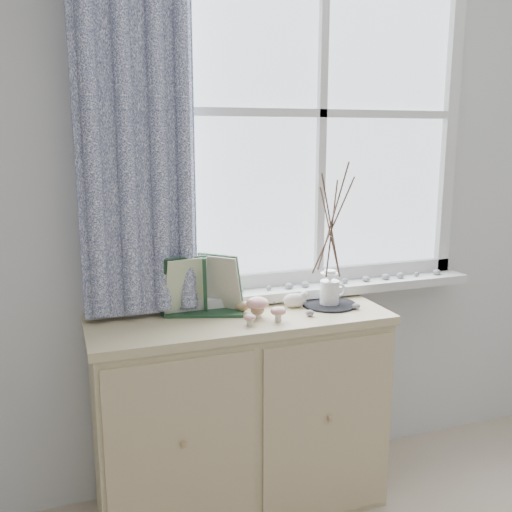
# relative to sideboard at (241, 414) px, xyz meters

# --- Properties ---
(sideboard) EXTENTS (1.20, 0.45, 0.85)m
(sideboard) POSITION_rel_sideboard_xyz_m (0.00, 0.00, 0.00)
(sideboard) COLOR #C7B48B
(sideboard) RESTS_ON ground
(botanical_book) EXTENTS (0.38, 0.23, 0.25)m
(botanical_book) POSITION_rel_sideboard_xyz_m (-0.13, 0.04, 0.55)
(botanical_book) COLOR #1E3F26
(botanical_book) RESTS_ON sideboard
(toadstool_cluster) EXTENTS (0.17, 0.15, 0.08)m
(toadstool_cluster) POSITION_rel_sideboard_xyz_m (0.07, -0.07, 0.47)
(toadstool_cluster) COLOR beige
(toadstool_cluster) RESTS_ON sideboard
(wooden_eggs) EXTENTS (0.09, 0.11, 0.07)m
(wooden_eggs) POSITION_rel_sideboard_xyz_m (0.04, 0.00, 0.45)
(wooden_eggs) COLOR tan
(wooden_eggs) RESTS_ON sideboard
(songbird_figurine) EXTENTS (0.14, 0.09, 0.07)m
(songbird_figurine) POSITION_rel_sideboard_xyz_m (0.25, 0.04, 0.46)
(songbird_figurine) COLOR white
(songbird_figurine) RESTS_ON sideboard
(crocheted_doily) EXTENTS (0.23, 0.23, 0.01)m
(crocheted_doily) POSITION_rel_sideboard_xyz_m (0.40, 0.01, 0.43)
(crocheted_doily) COLOR black
(crocheted_doily) RESTS_ON sideboard
(twig_pitcher) EXTENTS (0.24, 0.24, 0.61)m
(twig_pitcher) POSITION_rel_sideboard_xyz_m (0.40, 0.01, 0.78)
(twig_pitcher) COLOR white
(twig_pitcher) RESTS_ON crocheted_doily
(sideboard_pebbles) EXTENTS (0.34, 0.23, 0.02)m
(sideboard_pebbles) POSITION_rel_sideboard_xyz_m (0.30, 0.00, 0.44)
(sideboard_pebbles) COLOR #949597
(sideboard_pebbles) RESTS_ON sideboard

